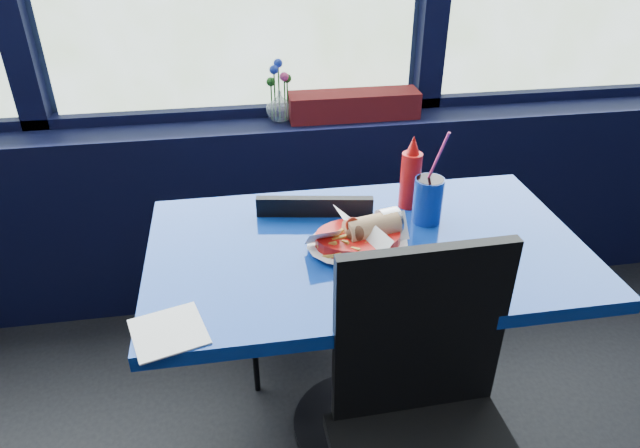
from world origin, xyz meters
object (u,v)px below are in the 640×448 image
at_px(flower_vase, 280,102).
at_px(ketchup_bottle, 411,176).
at_px(planter_box, 354,105).
at_px(chair_near_front, 429,425).
at_px(soda_cup, 428,199).
at_px(chair_near_back, 305,273).
at_px(near_table, 364,296).
at_px(food_basket, 360,237).

height_order(flower_vase, ketchup_bottle, flower_vase).
bearing_deg(ketchup_bottle, planter_box, 92.84).
bearing_deg(chair_near_front, soda_cup, 72.59).
height_order(chair_near_back, planter_box, planter_box).
height_order(near_table, planter_box, planter_box).
xyz_separation_m(flower_vase, soda_cup, (0.35, -0.77, -0.05)).
distance_m(chair_near_back, food_basket, 0.45).
bearing_deg(chair_near_back, soda_cup, 161.01).
xyz_separation_m(near_table, chair_near_back, (-0.13, 0.28, -0.10)).
bearing_deg(chair_near_back, near_table, 125.04).
xyz_separation_m(food_basket, soda_cup, (0.23, 0.11, 0.04)).
distance_m(near_table, soda_cup, 0.34).
relative_size(chair_near_back, planter_box, 1.56).
bearing_deg(food_basket, ketchup_bottle, 57.55).
height_order(near_table, flower_vase, flower_vase).
relative_size(chair_near_back, ketchup_bottle, 3.49).
distance_m(planter_box, ketchup_bottle, 0.66).
bearing_deg(flower_vase, ketchup_bottle, -64.26).
xyz_separation_m(chair_near_back, planter_box, (0.28, 0.57, 0.39)).
height_order(food_basket, soda_cup, soda_cup).
height_order(near_table, soda_cup, soda_cup).
relative_size(planter_box, food_basket, 1.87).
relative_size(food_basket, ketchup_bottle, 1.20).
xyz_separation_m(flower_vase, ketchup_bottle, (0.33, -0.68, -0.02)).
relative_size(flower_vase, ketchup_bottle, 1.03).
bearing_deg(food_basket, planter_box, 90.87).
xyz_separation_m(ketchup_bottle, soda_cup, (0.03, -0.10, -0.03)).
xyz_separation_m(chair_near_back, flower_vase, (-0.01, 0.59, 0.41)).
bearing_deg(planter_box, near_table, -99.29).
relative_size(flower_vase, soda_cup, 0.82).
xyz_separation_m(near_table, ketchup_bottle, (0.18, 0.20, 0.28)).
distance_m(near_table, chair_near_back, 0.33).
bearing_deg(soda_cup, food_basket, -154.29).
bearing_deg(flower_vase, planter_box, -4.00).
xyz_separation_m(chair_near_front, food_basket, (-0.07, 0.45, 0.23)).
height_order(near_table, food_basket, food_basket).
relative_size(near_table, planter_box, 2.31).
bearing_deg(ketchup_bottle, chair_near_front, -101.48).
xyz_separation_m(chair_near_front, flower_vase, (-0.19, 1.33, 0.32)).
bearing_deg(ketchup_bottle, flower_vase, 115.74).
relative_size(near_table, food_basket, 4.32).
distance_m(near_table, planter_box, 0.91).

